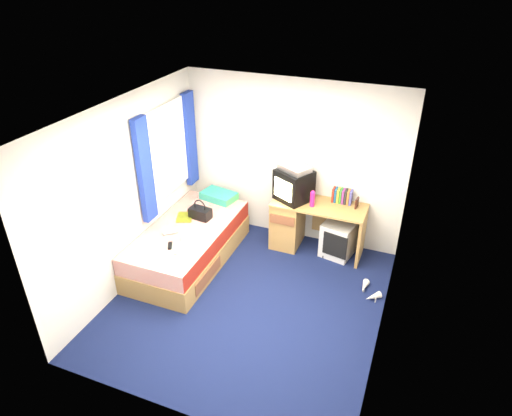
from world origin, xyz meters
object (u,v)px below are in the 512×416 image
at_px(towel, 194,236).
at_px(desk, 300,221).
at_px(aerosol_can, 311,193).
at_px(colour_swatch_fan, 174,250).
at_px(handbag, 200,213).
at_px(pink_water_bottle, 312,199).
at_px(magazine, 185,217).
at_px(pillow, 219,196).
at_px(water_bottle, 171,231).
at_px(bed, 189,244).
at_px(white_heels, 368,292).
at_px(vcr, 295,168).
at_px(crt_tv, 294,185).
at_px(remote_control, 170,246).
at_px(storage_cube, 338,239).
at_px(picture_frame, 357,203).

bearing_deg(towel, desk, 46.41).
xyz_separation_m(aerosol_can, colour_swatch_fan, (-1.33, -1.55, -0.30)).
bearing_deg(handbag, pink_water_bottle, 27.15).
bearing_deg(magazine, towel, -47.99).
bearing_deg(pillow, aerosol_can, 5.13).
bearing_deg(pink_water_bottle, water_bottle, -147.21).
bearing_deg(pink_water_bottle, handbag, -159.56).
bearing_deg(bed, white_heels, 4.34).
bearing_deg(towel, colour_swatch_fan, -110.59).
xyz_separation_m(vcr, pink_water_bottle, (0.30, -0.10, -0.38)).
bearing_deg(desk, water_bottle, -141.55).
bearing_deg(towel, crt_tv, 49.52).
xyz_separation_m(bed, handbag, (0.05, 0.30, 0.36)).
relative_size(pink_water_bottle, remote_control, 1.32).
xyz_separation_m(crt_tv, towel, (-0.98, -1.15, -0.39)).
bearing_deg(remote_control, towel, 24.03).
xyz_separation_m(bed, water_bottle, (-0.13, -0.21, 0.31)).
height_order(storage_cube, white_heels, storage_cube).
relative_size(pillow, crt_tv, 0.87).
bearing_deg(aerosol_can, colour_swatch_fan, -130.53).
distance_m(pillow, picture_frame, 2.05).
xyz_separation_m(pink_water_bottle, handbag, (-1.46, -0.54, -0.23)).
height_order(crt_tv, handbag, crt_tv).
distance_m(desk, towel, 1.59).
height_order(picture_frame, towel, picture_frame).
bearing_deg(aerosol_can, pillow, -174.87).
height_order(desk, vcr, vcr).
bearing_deg(storage_cube, desk, -170.59).
height_order(pillow, crt_tv, crt_tv).
bearing_deg(aerosol_can, magazine, -153.41).
height_order(picture_frame, magazine, picture_frame).
distance_m(aerosol_can, white_heels, 1.56).
height_order(aerosol_can, remote_control, aerosol_can).
bearing_deg(colour_swatch_fan, pink_water_bottle, 44.43).
bearing_deg(desk, towel, -133.59).
xyz_separation_m(handbag, white_heels, (2.43, -0.11, -0.58)).
relative_size(pillow, storage_cube, 0.99).
distance_m(colour_swatch_fan, white_heels, 2.53).
bearing_deg(magazine, bed, -53.81).
bearing_deg(colour_swatch_fan, desk, 50.46).
bearing_deg(magazine, crt_tv, 27.59).
bearing_deg(pillow, pink_water_bottle, -2.11).
relative_size(pink_water_bottle, white_heels, 0.54).
distance_m(desk, white_heels, 1.43).
distance_m(pink_water_bottle, white_heels, 1.43).
bearing_deg(colour_swatch_fan, magazine, 109.57).
bearing_deg(picture_frame, water_bottle, -144.38).
height_order(vcr, handbag, vcr).
xyz_separation_m(aerosol_can, towel, (-1.21, -1.23, -0.26)).
height_order(towel, white_heels, towel).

